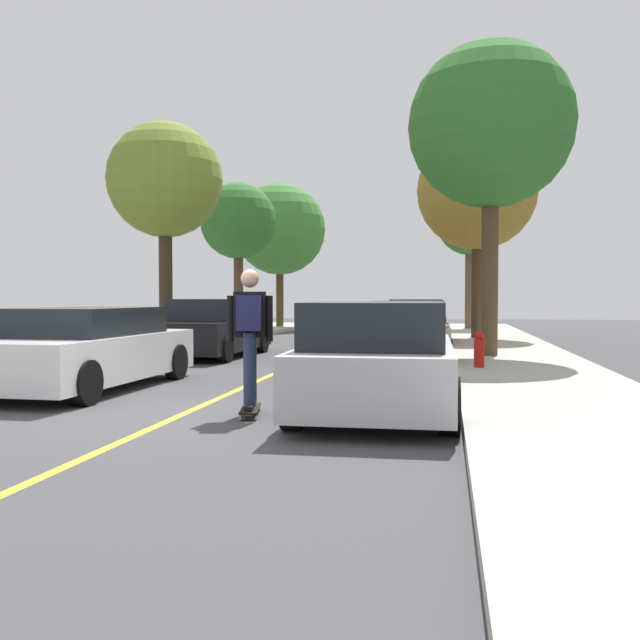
# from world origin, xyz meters

# --- Properties ---
(ground) EXTENTS (80.00, 80.00, 0.00)m
(ground) POSITION_xyz_m (0.00, 0.00, 0.00)
(ground) COLOR #424244
(sidewalk_right) EXTENTS (2.84, 56.00, 0.14)m
(sidewalk_right) POSITION_xyz_m (4.93, 0.00, 0.07)
(sidewalk_right) COLOR #ADA89E
(sidewalk_right) RESTS_ON ground
(center_line) EXTENTS (0.12, 39.20, 0.01)m
(center_line) POSITION_xyz_m (0.00, 4.00, 0.00)
(center_line) COLOR gold
(center_line) RESTS_ON ground
(parked_car_left_nearest) EXTENTS (2.06, 4.57, 1.34)m
(parked_car_left_nearest) POSITION_xyz_m (-2.46, 2.15, 0.66)
(parked_car_left_nearest) COLOR white
(parked_car_left_nearest) RESTS_ON ground
(parked_car_left_near) EXTENTS (1.97, 4.42, 1.46)m
(parked_car_left_near) POSITION_xyz_m (-2.46, 8.47, 0.71)
(parked_car_left_near) COLOR black
(parked_car_left_near) RESTS_ON ground
(parked_car_right_nearest) EXTENTS (2.04, 4.72, 1.44)m
(parked_car_right_nearest) POSITION_xyz_m (2.46, 0.97, 0.72)
(parked_car_right_nearest) COLOR #B7B7BC
(parked_car_right_nearest) RESTS_ON ground
(parked_car_right_near) EXTENTS (2.01, 4.25, 1.42)m
(parked_car_right_near) POSITION_xyz_m (2.46, 7.98, 0.68)
(parked_car_right_near) COLOR #BCAD89
(parked_car_right_near) RESTS_ON ground
(parked_car_right_far) EXTENTS (1.86, 4.57, 1.44)m
(parked_car_right_far) POSITION_xyz_m (2.46, 13.39, 0.71)
(parked_car_right_far) COLOR maroon
(parked_car_right_far) RESTS_ON ground
(street_tree_left_nearest) EXTENTS (3.16, 3.16, 6.17)m
(street_tree_left_nearest) POSITION_xyz_m (-4.32, 9.82, 4.69)
(street_tree_left_nearest) COLOR #3D2D1E
(street_tree_left_nearest) RESTS_ON sidewalk_left
(street_tree_left_near) EXTENTS (2.84, 2.84, 5.63)m
(street_tree_left_near) POSITION_xyz_m (-4.32, 16.64, 4.31)
(street_tree_left_near) COLOR #4C3823
(street_tree_left_near) RESTS_ON sidewalk_left
(street_tree_left_far) EXTENTS (4.26, 4.26, 6.66)m
(street_tree_left_far) POSITION_xyz_m (-4.32, 23.15, 4.66)
(street_tree_left_far) COLOR #4C3823
(street_tree_left_far) RESTS_ON sidewalk_left
(street_tree_right_nearest) EXTENTS (3.83, 3.83, 7.28)m
(street_tree_right_nearest) POSITION_xyz_m (4.32, 8.39, 5.46)
(street_tree_right_nearest) COLOR #4C3823
(street_tree_right_nearest) RESTS_ON sidewalk_right
(street_tree_right_near) EXTENTS (4.00, 4.00, 6.95)m
(street_tree_right_near) POSITION_xyz_m (4.32, 15.58, 5.07)
(street_tree_right_near) COLOR #3D2D1E
(street_tree_right_near) RESTS_ON sidewalk_right
(street_tree_right_far) EXTENTS (2.83, 2.83, 6.03)m
(street_tree_right_far) POSITION_xyz_m (4.32, 22.64, 4.70)
(street_tree_right_far) COLOR brown
(street_tree_right_far) RESTS_ON sidewalk_right
(fire_hydrant) EXTENTS (0.20, 0.20, 0.70)m
(fire_hydrant) POSITION_xyz_m (3.96, 5.49, 0.49)
(fire_hydrant) COLOR #B2140F
(fire_hydrant) RESTS_ON sidewalk_right
(skateboard) EXTENTS (0.39, 0.87, 0.10)m
(skateboard) POSITION_xyz_m (0.88, 0.21, 0.09)
(skateboard) COLOR black
(skateboard) RESTS_ON ground
(skateboarder) EXTENTS (0.59, 0.71, 1.75)m
(skateboarder) POSITION_xyz_m (0.88, 0.17, 1.11)
(skateboarder) COLOR black
(skateboarder) RESTS_ON skateboard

